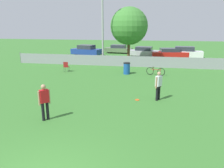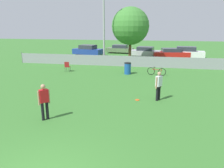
{
  "view_description": "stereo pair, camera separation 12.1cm",
  "coord_description": "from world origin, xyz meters",
  "views": [
    {
      "loc": [
        2.81,
        -4.31,
        4.11
      ],
      "look_at": [
        0.69,
        6.91,
        1.05
      ],
      "focal_mm": 35.0,
      "sensor_mm": 36.0,
      "label": 1
    },
    {
      "loc": [
        2.93,
        -4.29,
        4.11
      ],
      "look_at": [
        0.69,
        6.91,
        1.05
      ],
      "focal_mm": 35.0,
      "sensor_mm": 36.0,
      "label": 2
    }
  ],
  "objects": [
    {
      "name": "folding_chair_sideline",
      "position": [
        -5.0,
        14.32,
        0.52
      ],
      "size": [
        0.45,
        0.45,
        0.92
      ],
      "rotation": [
        0.0,
        0.0,
        3.2
      ],
      "color": "#333338",
      "rests_on": "ground_plane"
    },
    {
      "name": "parked_car_silver",
      "position": [
        1.53,
        25.77,
        0.67
      ],
      "size": [
        4.28,
        2.41,
        1.35
      ],
      "rotation": [
        0.0,
        0.0,
        -0.15
      ],
      "color": "black",
      "rests_on": "ground_plane"
    },
    {
      "name": "parked_car_red",
      "position": [
        4.89,
        25.08,
        0.65
      ],
      "size": [
        4.79,
        2.46,
        1.29
      ],
      "rotation": [
        0.0,
        0.0,
        0.17
      ],
      "color": "black",
      "rests_on": "ground_plane"
    },
    {
      "name": "light_pole",
      "position": [
        -2.52,
        18.61,
        4.93
      ],
      "size": [
        0.9,
        0.36,
        8.34
      ],
      "color": "#9E9EA3",
      "rests_on": "ground_plane"
    },
    {
      "name": "parked_car_white",
      "position": [
        6.8,
        25.57,
        0.71
      ],
      "size": [
        4.7,
        2.09,
        1.49
      ],
      "rotation": [
        0.0,
        0.0,
        -0.09
      ],
      "color": "black",
      "rests_on": "ground_plane"
    },
    {
      "name": "player_defender_red",
      "position": [
        -1.8,
        4.06,
        0.95
      ],
      "size": [
        0.41,
        0.42,
        1.66
      ],
      "rotation": [
        0.0,
        0.0,
        0.81
      ],
      "color": "black",
      "rests_on": "ground_plane"
    },
    {
      "name": "frisbee_disc",
      "position": [
        2.04,
        7.55,
        0.01
      ],
      "size": [
        0.25,
        0.25,
        0.03
      ],
      "color": "#E5591E",
      "rests_on": "ground_plane"
    },
    {
      "name": "bicycle_sideline",
      "position": [
        3.08,
        14.35,
        0.34
      ],
      "size": [
        1.57,
        0.53,
        0.7
      ],
      "rotation": [
        0.0,
        0.0,
        -0.24
      ],
      "color": "black",
      "rests_on": "ground_plane"
    },
    {
      "name": "parked_car_blue",
      "position": [
        -6.53,
        25.57,
        0.72
      ],
      "size": [
        4.41,
        2.64,
        1.49
      ],
      "rotation": [
        0.0,
        0.0,
        -0.21
      ],
      "color": "black",
      "rests_on": "ground_plane"
    },
    {
      "name": "tree_near_pole",
      "position": [
        0.02,
        20.67,
        4.06
      ],
      "size": [
        4.15,
        4.15,
        6.15
      ],
      "color": "brown",
      "rests_on": "ground_plane"
    },
    {
      "name": "fence_backline",
      "position": [
        0.0,
        18.0,
        0.55
      ],
      "size": [
        24.04,
        0.07,
        1.21
      ],
      "color": "gray",
      "rests_on": "ground_plane"
    },
    {
      "name": "trash_bin",
      "position": [
        0.59,
        14.35,
        0.51
      ],
      "size": [
        0.59,
        0.59,
        1.02
      ],
      "color": "#194C99",
      "rests_on": "ground_plane"
    },
    {
      "name": "player_receiver_white",
      "position": [
        3.18,
        7.76,
        0.95
      ],
      "size": [
        0.39,
        0.45,
        1.66
      ],
      "rotation": [
        0.0,
        0.0,
        0.96
      ],
      "color": "black",
      "rests_on": "ground_plane"
    },
    {
      "name": "parked_car_olive",
      "position": [
        -2.49,
        29.12,
        0.63
      ],
      "size": [
        4.25,
        2.12,
        1.27
      ],
      "rotation": [
        0.0,
        0.0,
        -0.12
      ],
      "color": "black",
      "rests_on": "ground_plane"
    }
  ]
}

